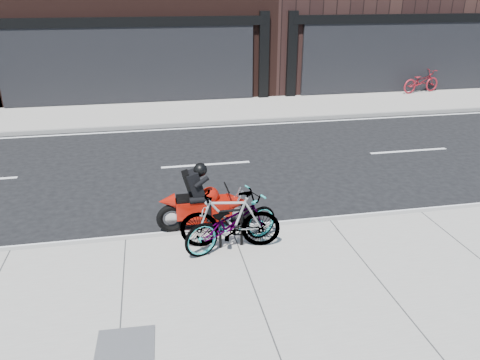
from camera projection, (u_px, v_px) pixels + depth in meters
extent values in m
plane|color=black|center=(217.00, 194.00, 10.86)|extent=(120.00, 120.00, 0.00)
cube|color=gray|center=(271.00, 339.00, 6.29)|extent=(60.00, 6.00, 0.13)
cube|color=gray|center=(187.00, 112.00, 17.87)|extent=(60.00, 3.50, 0.13)
cylinder|color=black|center=(220.00, 230.00, 8.25)|extent=(0.05, 0.05, 0.71)
cylinder|color=black|center=(242.00, 227.00, 8.33)|extent=(0.05, 0.05, 0.71)
cylinder|color=black|center=(231.00, 211.00, 8.16)|extent=(0.39, 0.06, 0.05)
imported|color=gray|center=(232.00, 222.00, 8.24)|extent=(1.97, 1.27, 0.98)
imported|color=gray|center=(230.00, 220.00, 8.22)|extent=(1.83, 0.78, 1.07)
torus|color=black|center=(236.00, 213.00, 9.33)|extent=(0.59, 0.13, 0.59)
torus|color=black|center=(172.00, 218.00, 9.09)|extent=(0.59, 0.13, 0.59)
cube|color=#8E0F06|center=(203.00, 207.00, 9.14)|extent=(1.08, 0.35, 0.34)
cone|color=#8E0F06|center=(238.00, 202.00, 9.25)|extent=(0.41, 0.40, 0.40)
sphere|color=#8E0F06|center=(210.00, 196.00, 9.07)|extent=(0.36, 0.36, 0.36)
cube|color=black|center=(189.00, 198.00, 9.01)|extent=(0.50, 0.26, 0.11)
cylinder|color=silver|center=(178.00, 215.00, 9.27)|extent=(0.49, 0.09, 0.08)
cube|color=black|center=(195.00, 183.00, 8.91)|extent=(0.35, 0.33, 0.53)
cube|color=black|center=(187.00, 180.00, 8.86)|extent=(0.21, 0.27, 0.36)
sphere|color=black|center=(200.00, 170.00, 8.83)|extent=(0.26, 0.26, 0.26)
imported|color=maroon|center=(421.00, 81.00, 20.66)|extent=(1.98, 1.04, 0.99)
cube|color=#505052|center=(125.00, 347.00, 6.04)|extent=(0.78, 0.78, 0.02)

